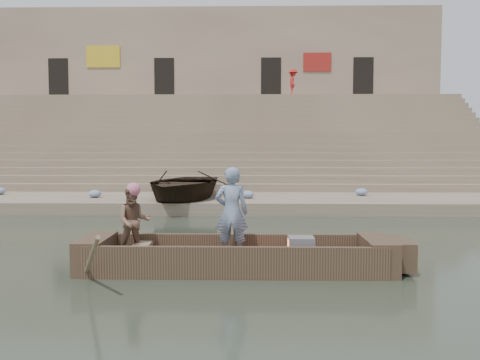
{
  "coord_description": "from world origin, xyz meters",
  "views": [
    {
      "loc": [
        3.72,
        -10.29,
        2.29
      ],
      "look_at": [
        3.44,
        2.46,
        1.4
      ],
      "focal_mm": 38.85,
      "sensor_mm": 36.0,
      "label": 1
    }
  ],
  "objects_px": {
    "pedestrian": "(293,82)",
    "beached_rowboat": "(183,184)",
    "standing_man": "(232,212)",
    "television": "(300,248)",
    "main_rowboat": "(236,265)",
    "rowing_man": "(134,221)"
  },
  "relations": [
    {
      "from": "standing_man",
      "to": "beached_rowboat",
      "type": "height_order",
      "value": "standing_man"
    },
    {
      "from": "main_rowboat",
      "to": "pedestrian",
      "type": "bearing_deg",
      "value": 82.92
    },
    {
      "from": "standing_man",
      "to": "television",
      "type": "relative_size",
      "value": 3.6
    },
    {
      "from": "standing_man",
      "to": "television",
      "type": "height_order",
      "value": "standing_man"
    },
    {
      "from": "main_rowboat",
      "to": "beached_rowboat",
      "type": "xyz_separation_m",
      "value": [
        -2.08,
        8.54,
        0.78
      ]
    },
    {
      "from": "television",
      "to": "standing_man",
      "type": "bearing_deg",
      "value": 174.28
    },
    {
      "from": "rowing_man",
      "to": "beached_rowboat",
      "type": "relative_size",
      "value": 0.27
    },
    {
      "from": "standing_man",
      "to": "television",
      "type": "bearing_deg",
      "value": 174.15
    },
    {
      "from": "main_rowboat",
      "to": "standing_man",
      "type": "distance_m",
      "value": 0.95
    },
    {
      "from": "main_rowboat",
      "to": "rowing_man",
      "type": "bearing_deg",
      "value": 174.74
    },
    {
      "from": "beached_rowboat",
      "to": "pedestrian",
      "type": "height_order",
      "value": "pedestrian"
    },
    {
      "from": "rowing_man",
      "to": "beached_rowboat",
      "type": "bearing_deg",
      "value": 74.72
    },
    {
      "from": "beached_rowboat",
      "to": "main_rowboat",
      "type": "bearing_deg",
      "value": -68.0
    },
    {
      "from": "main_rowboat",
      "to": "pedestrian",
      "type": "xyz_separation_m",
      "value": [
        2.81,
        22.64,
        5.9
      ]
    },
    {
      "from": "main_rowboat",
      "to": "standing_man",
      "type": "height_order",
      "value": "standing_man"
    },
    {
      "from": "main_rowboat",
      "to": "standing_man",
      "type": "xyz_separation_m",
      "value": [
        -0.08,
        0.12,
        0.94
      ]
    },
    {
      "from": "standing_man",
      "to": "television",
      "type": "distance_m",
      "value": 1.4
    },
    {
      "from": "pedestrian",
      "to": "beached_rowboat",
      "type": "bearing_deg",
      "value": 163.38
    },
    {
      "from": "pedestrian",
      "to": "main_rowboat",
      "type": "bearing_deg",
      "value": 175.42
    },
    {
      "from": "rowing_man",
      "to": "pedestrian",
      "type": "height_order",
      "value": "pedestrian"
    },
    {
      "from": "main_rowboat",
      "to": "rowing_man",
      "type": "height_order",
      "value": "rowing_man"
    },
    {
      "from": "main_rowboat",
      "to": "television",
      "type": "bearing_deg",
      "value": 0.0
    }
  ]
}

